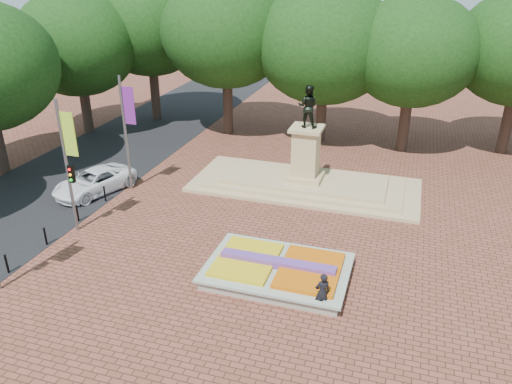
# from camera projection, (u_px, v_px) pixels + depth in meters

# --- Properties ---
(ground) EXTENTS (90.00, 90.00, 0.00)m
(ground) POSITION_uv_depth(u_px,v_px,m) (268.00, 251.00, 24.35)
(ground) COLOR brown
(ground) RESTS_ON ground
(asphalt_street) EXTENTS (9.00, 90.00, 0.02)m
(asphalt_street) POSITION_uv_depth(u_px,v_px,m) (71.00, 176.00, 32.80)
(asphalt_street) COLOR black
(asphalt_street) RESTS_ON ground
(flower_bed) EXTENTS (6.30, 4.30, 0.91)m
(flower_bed) POSITION_uv_depth(u_px,v_px,m) (278.00, 270.00, 22.18)
(flower_bed) COLOR gray
(flower_bed) RESTS_ON ground
(monument) EXTENTS (14.00, 6.00, 6.40)m
(monument) POSITION_uv_depth(u_px,v_px,m) (305.00, 174.00, 30.90)
(monument) COLOR tan
(monument) RESTS_ON ground
(tree_row_back) EXTENTS (44.80, 8.80, 10.43)m
(tree_row_back) POSITION_uv_depth(u_px,v_px,m) (369.00, 54.00, 36.47)
(tree_row_back) COLOR #34231C
(tree_row_back) RESTS_ON ground
(banner_poles) EXTENTS (0.88, 11.17, 7.00)m
(banner_poles) POSITION_uv_depth(u_px,v_px,m) (64.00, 163.00, 24.36)
(banner_poles) COLOR slate
(banner_poles) RESTS_ON ground
(bollard_row) EXTENTS (0.12, 13.12, 0.98)m
(bollard_row) POSITION_uv_depth(u_px,v_px,m) (62.00, 224.00, 25.78)
(bollard_row) COLOR black
(bollard_row) RESTS_ON ground
(van) EXTENTS (3.94, 5.63, 1.43)m
(van) POSITION_uv_depth(u_px,v_px,m) (94.00, 182.00, 30.24)
(van) COLOR white
(van) RESTS_ON ground
(pedestrian) EXTENTS (0.75, 0.67, 1.73)m
(pedestrian) POSITION_uv_depth(u_px,v_px,m) (322.00, 292.00, 19.87)
(pedestrian) COLOR black
(pedestrian) RESTS_ON ground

